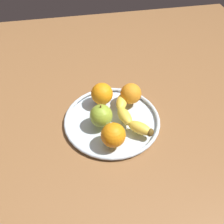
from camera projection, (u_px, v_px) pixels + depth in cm
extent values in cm
cube|color=brown|center=(112.00, 126.00, 86.28)|extent=(164.12, 164.12, 4.00)
cylinder|color=silver|center=(112.00, 121.00, 84.63)|extent=(30.75, 30.75, 0.60)
torus|color=silver|center=(112.00, 120.00, 83.98)|extent=(32.03, 32.03, 1.20)
ellipsoid|color=yellow|center=(122.00, 102.00, 86.30)|extent=(8.75, 6.38, 3.76)
ellipsoid|color=yellow|center=(125.00, 116.00, 81.63)|extent=(8.58, 5.51, 3.76)
ellipsoid|color=yellow|center=(140.00, 128.00, 78.13)|extent=(8.06, 8.42, 3.76)
ellipsoid|color=brown|center=(150.00, 133.00, 76.86)|extent=(3.29, 3.24, 2.63)
sphere|color=#8CA830|center=(101.00, 116.00, 79.36)|extent=(7.32, 7.32, 7.32)
cylinder|color=#593819|center=(101.00, 107.00, 76.60)|extent=(0.44, 0.44, 1.20)
sphere|color=orange|center=(113.00, 135.00, 73.80)|extent=(7.45, 7.45, 7.45)
sphere|color=orange|center=(102.00, 94.00, 86.40)|extent=(7.59, 7.59, 7.59)
sphere|color=orange|center=(131.00, 94.00, 86.72)|extent=(7.24, 7.24, 7.24)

